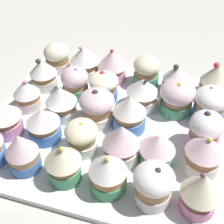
{
  "coord_description": "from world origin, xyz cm",
  "views": [
    {
      "loc": [
        -12.01,
        40.41,
        42.23
      ],
      "look_at": [
        0.0,
        0.0,
        4.2
      ],
      "focal_mm": 49.22,
      "sensor_mm": 36.0,
      "label": 1
    }
  ],
  "objects_px": {
    "baking_tray": "(112,126)",
    "cupcake_7": "(177,97)",
    "cupcake_15": "(61,102)",
    "cupcake_17": "(204,154)",
    "cupcake_23": "(201,192)",
    "cupcake_21": "(43,124)",
    "cupcake_6": "(211,104)",
    "cupcake_12": "(206,130)",
    "cupcake_24": "(153,184)",
    "cupcake_10": "(75,82)",
    "cupcake_0": "(215,80)",
    "cupcake_27": "(22,152)",
    "cupcake_26": "(63,162)",
    "cupcake_20": "(82,136)",
    "cupcake_5": "(57,57)",
    "cupcake_13": "(130,111)",
    "cupcake_3": "(112,65)",
    "cupcake_25": "(108,173)",
    "cupcake_16": "(27,94)",
    "cupcake_4": "(84,61)",
    "cupcake_18": "(157,149)",
    "cupcake_19": "(121,143)",
    "cupcake_8": "(142,93)",
    "cupcake_11": "(43,73)",
    "cupcake_14": "(97,106)",
    "cupcake_9": "(104,86)",
    "cupcake_2": "(147,71)",
    "cupcake_1": "(176,79)"
  },
  "relations": [
    {
      "from": "cupcake_13",
      "to": "cupcake_17",
      "type": "bearing_deg",
      "value": 154.41
    },
    {
      "from": "cupcake_18",
      "to": "cupcake_20",
      "type": "height_order",
      "value": "same"
    },
    {
      "from": "cupcake_27",
      "to": "cupcake_19",
      "type": "bearing_deg",
      "value": -156.94
    },
    {
      "from": "baking_tray",
      "to": "cupcake_7",
      "type": "bearing_deg",
      "value": -146.59
    },
    {
      "from": "cupcake_17",
      "to": "cupcake_4",
      "type": "bearing_deg",
      "value": -35.79
    },
    {
      "from": "cupcake_4",
      "to": "cupcake_10",
      "type": "relative_size",
      "value": 1.11
    },
    {
      "from": "cupcake_13",
      "to": "cupcake_3",
      "type": "bearing_deg",
      "value": -61.28
    },
    {
      "from": "cupcake_10",
      "to": "cupcake_21",
      "type": "xyz_separation_m",
      "value": [
        0.01,
        0.13,
        -0.0
      ]
    },
    {
      "from": "cupcake_7",
      "to": "cupcake_18",
      "type": "xyz_separation_m",
      "value": [
        0.01,
        0.14,
        -0.0
      ]
    },
    {
      "from": "cupcake_6",
      "to": "cupcake_24",
      "type": "relative_size",
      "value": 0.96
    },
    {
      "from": "cupcake_13",
      "to": "cupcake_11",
      "type": "bearing_deg",
      "value": -17.95
    },
    {
      "from": "cupcake_9",
      "to": "cupcake_18",
      "type": "xyz_separation_m",
      "value": [
        -0.13,
        0.14,
        0.0
      ]
    },
    {
      "from": "cupcake_26",
      "to": "cupcake_20",
      "type": "bearing_deg",
      "value": -94.84
    },
    {
      "from": "cupcake_24",
      "to": "cupcake_10",
      "type": "bearing_deg",
      "value": -45.12
    },
    {
      "from": "cupcake_19",
      "to": "cupcake_18",
      "type": "bearing_deg",
      "value": -172.87
    },
    {
      "from": "cupcake_6",
      "to": "cupcake_12",
      "type": "xyz_separation_m",
      "value": [
        0.0,
        0.08,
        0.0
      ]
    },
    {
      "from": "baking_tray",
      "to": "cupcake_4",
      "type": "height_order",
      "value": "cupcake_4"
    },
    {
      "from": "cupcake_6",
      "to": "cupcake_13",
      "type": "bearing_deg",
      "value": 25.09
    },
    {
      "from": "cupcake_12",
      "to": "cupcake_27",
      "type": "relative_size",
      "value": 1.03
    },
    {
      "from": "cupcake_3",
      "to": "cupcake_9",
      "type": "xyz_separation_m",
      "value": [
        -0.0,
        0.07,
        -0.01
      ]
    },
    {
      "from": "cupcake_14",
      "to": "cupcake_15",
      "type": "bearing_deg",
      "value": 7.57
    },
    {
      "from": "cupcake_13",
      "to": "cupcake_14",
      "type": "relative_size",
      "value": 0.99
    },
    {
      "from": "cupcake_5",
      "to": "cupcake_20",
      "type": "height_order",
      "value": "cupcake_5"
    },
    {
      "from": "cupcake_4",
      "to": "cupcake_8",
      "type": "bearing_deg",
      "value": 154.11
    },
    {
      "from": "baking_tray",
      "to": "cupcake_23",
      "type": "distance_m",
      "value": 0.22
    },
    {
      "from": "cupcake_5",
      "to": "cupcake_11",
      "type": "xyz_separation_m",
      "value": [
        0.0,
        0.07,
        0.0
      ]
    },
    {
      "from": "cupcake_5",
      "to": "cupcake_14",
      "type": "xyz_separation_m",
      "value": [
        -0.14,
        0.14,
        0.0
      ]
    },
    {
      "from": "cupcake_15",
      "to": "cupcake_21",
      "type": "height_order",
      "value": "cupcake_15"
    },
    {
      "from": "cupcake_1",
      "to": "cupcake_9",
      "type": "relative_size",
      "value": 1.13
    },
    {
      "from": "cupcake_16",
      "to": "cupcake_25",
      "type": "distance_m",
      "value": 0.25
    },
    {
      "from": "cupcake_3",
      "to": "cupcake_25",
      "type": "xyz_separation_m",
      "value": [
        -0.08,
        0.28,
        -0.0
      ]
    },
    {
      "from": "cupcake_0",
      "to": "cupcake_21",
      "type": "relative_size",
      "value": 1.22
    },
    {
      "from": "cupcake_2",
      "to": "cupcake_10",
      "type": "bearing_deg",
      "value": 31.18
    },
    {
      "from": "cupcake_5",
      "to": "cupcake_7",
      "type": "bearing_deg",
      "value": 166.57
    },
    {
      "from": "cupcake_2",
      "to": "cupcake_15",
      "type": "relative_size",
      "value": 0.94
    },
    {
      "from": "cupcake_10",
      "to": "cupcake_0",
      "type": "bearing_deg",
      "value": -163.74
    },
    {
      "from": "cupcake_0",
      "to": "cupcake_13",
      "type": "distance_m",
      "value": 0.2
    },
    {
      "from": "cupcake_20",
      "to": "cupcake_24",
      "type": "distance_m",
      "value": 0.15
    },
    {
      "from": "cupcake_7",
      "to": "cupcake_26",
      "type": "bearing_deg",
      "value": 55.5
    },
    {
      "from": "cupcake_3",
      "to": "cupcake_23",
      "type": "relative_size",
      "value": 0.98
    },
    {
      "from": "cupcake_26",
      "to": "cupcake_25",
      "type": "bearing_deg",
      "value": -178.09
    },
    {
      "from": "cupcake_0",
      "to": "cupcake_15",
      "type": "xyz_separation_m",
      "value": [
        0.28,
        0.15,
        -0.0
      ]
    },
    {
      "from": "cupcake_8",
      "to": "cupcake_10",
      "type": "bearing_deg",
      "value": 0.48
    },
    {
      "from": "cupcake_5",
      "to": "cupcake_20",
      "type": "bearing_deg",
      "value": 123.3
    },
    {
      "from": "cupcake_15",
      "to": "cupcake_17",
      "type": "xyz_separation_m",
      "value": [
        -0.27,
        0.05,
        -0.0
      ]
    },
    {
      "from": "cupcake_6",
      "to": "baking_tray",
      "type": "bearing_deg",
      "value": 21.74
    },
    {
      "from": "cupcake_13",
      "to": "cupcake_27",
      "type": "height_order",
      "value": "cupcake_27"
    },
    {
      "from": "cupcake_18",
      "to": "cupcake_19",
      "type": "height_order",
      "value": "cupcake_19"
    },
    {
      "from": "cupcake_12",
      "to": "cupcake_19",
      "type": "relative_size",
      "value": 1.01
    },
    {
      "from": "cupcake_23",
      "to": "cupcake_21",
      "type": "bearing_deg",
      "value": -13.81
    }
  ]
}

